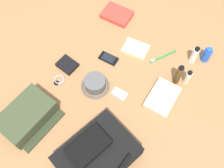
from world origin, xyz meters
TOP-DOWN VIEW (x-y plane):
  - ground_plane at (0.00, 0.00)m, footprint 2.64×2.02m
  - backpack at (0.36, 0.17)m, footprint 0.41×0.34m
  - toiletry_pouch at (0.41, -0.24)m, footprint 0.29×0.24m
  - bucket_hat at (0.05, -0.08)m, footprint 0.16×0.16m
  - deodorant_spray at (-0.48, 0.34)m, footprint 0.05×0.05m
  - toothpaste_tube at (-0.42, 0.28)m, footprint 0.04×0.04m
  - lotion_bottle at (-0.28, 0.32)m, footprint 0.03×0.03m
  - cologne_bottle at (-0.24, 0.27)m, footprint 0.04×0.04m
  - paperback_novel at (-0.44, -0.28)m, footprint 0.16×0.20m
  - cell_phone at (-0.14, -0.13)m, footprint 0.07×0.12m
  - media_player at (0.01, 0.06)m, footprint 0.06×0.09m
  - wristwatch at (0.14, -0.27)m, footprint 0.07×0.06m
  - toothbrush at (-0.34, 0.13)m, footprint 0.16×0.09m
  - wallet at (0.04, -0.30)m, footprint 0.10×0.11m
  - notepad at (-0.30, -0.04)m, footprint 0.14×0.17m
  - folded_towel at (-0.10, 0.27)m, footprint 0.21×0.16m

SIDE VIEW (x-z plane):
  - ground_plane at x=0.00m, z-range -0.02..0.00m
  - media_player at x=0.01m, z-range 0.00..0.01m
  - wristwatch at x=0.14m, z-range 0.00..0.01m
  - cell_phone at x=-0.14m, z-range 0.00..0.01m
  - toothbrush at x=-0.34m, z-range 0.00..0.02m
  - notepad at x=-0.30m, z-range 0.00..0.02m
  - wallet at x=0.04m, z-range 0.00..0.02m
  - paperback_novel at x=-0.44m, z-range 0.00..0.03m
  - folded_towel at x=-0.10m, z-range 0.00..0.04m
  - bucket_hat at x=0.05m, z-range 0.00..0.07m
  - toiletry_pouch at x=0.41m, z-range 0.00..0.09m
  - deodorant_spray at x=-0.48m, z-range 0.00..0.10m
  - lotion_bottle at x=-0.28m, z-range 0.00..0.11m
  - backpack at x=0.36m, z-range -0.01..0.12m
  - toothpaste_tube at x=-0.42m, z-range 0.00..0.13m
  - cologne_bottle at x=-0.24m, z-range 0.00..0.16m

